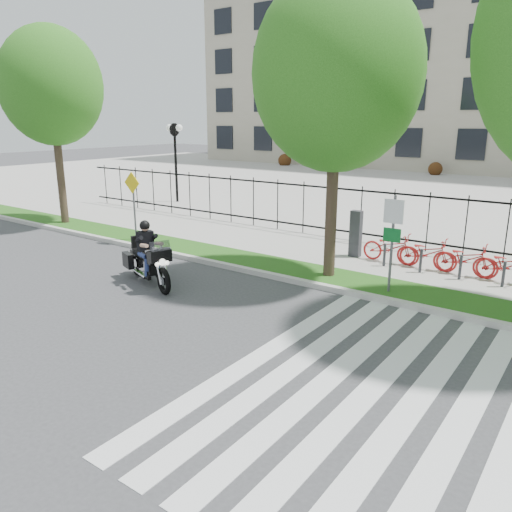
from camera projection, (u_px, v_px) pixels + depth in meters
The scene contains 14 objects.
ground at pixel (183, 328), 11.05m from camera, with size 120.00×120.00×0.00m, color #3A3A3C.
curb at pixel (283, 278), 14.23m from camera, with size 60.00×0.20×0.15m, color #B8B6AD.
grass_verge at pixel (299, 271), 14.89m from camera, with size 60.00×1.50×0.15m, color #265816.
sidewalk at pixel (337, 253), 16.84m from camera, with size 60.00×3.50×0.15m, color #A3A199.
plaza at pixel (469, 193), 30.53m from camera, with size 80.00×34.00×0.10m, color #A3A199.
crosswalk_stripes at pixel (392, 396), 8.31m from camera, with size 5.70×8.00×0.01m, color silver, non-canonical shape.
iron_fence at pixel (361, 214), 17.92m from camera, with size 30.00×0.06×2.00m, color black, non-canonical shape.
lamp_post_left at pixel (175, 143), 26.35m from camera, with size 1.06×0.70×4.25m.
street_tree_0 at pixel (51, 87), 20.05m from camera, with size 4.09×4.09×7.93m.
street_tree_1 at pixel (337, 73), 12.85m from camera, with size 4.43×4.43×8.01m.
bike_share_station at pixel (483, 262), 13.88m from camera, with size 7.77×0.85×1.50m.
sign_pole_regulatory at pixel (393, 231), 12.50m from camera, with size 0.50×0.09×2.50m.
sign_pole_warning at pixel (133, 197), 18.01m from camera, with size 0.78×0.09×2.49m.
motorcycle_rider at pixel (149, 259), 13.81m from camera, with size 2.64×1.41×2.14m.
Camera 1 is at (7.32, -7.32, 4.48)m, focal length 35.00 mm.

